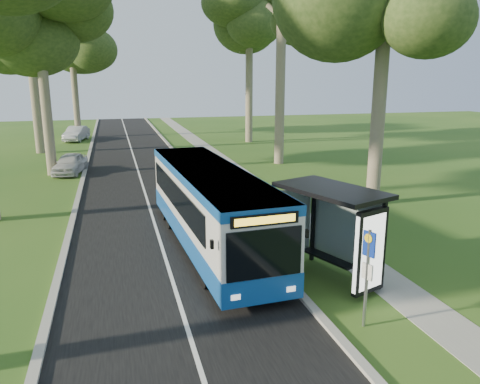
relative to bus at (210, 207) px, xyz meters
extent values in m
plane|color=#2B531A|center=(1.70, -2.13, -1.55)|extent=(120.00, 120.00, 0.00)
cube|color=black|center=(-1.80, 7.87, -1.54)|extent=(7.00, 100.00, 0.02)
cube|color=#9E9B93|center=(1.70, 7.87, -1.49)|extent=(0.25, 100.00, 0.12)
cube|color=#9E9B93|center=(-5.30, 7.87, -1.49)|extent=(0.25, 100.00, 0.12)
cube|color=white|center=(-1.80, 7.87, -1.52)|extent=(0.12, 100.00, 0.00)
cube|color=gray|center=(4.70, 7.87, -1.54)|extent=(1.50, 100.00, 0.02)
cube|color=silver|center=(0.00, 0.01, 0.11)|extent=(2.94, 11.30, 2.66)
cube|color=#104594|center=(0.00, 0.01, -0.85)|extent=(2.97, 11.33, 0.75)
cube|color=#104594|center=(0.00, 0.01, 1.29)|extent=(2.97, 11.33, 0.30)
cube|color=black|center=(0.00, -5.60, 0.23)|extent=(2.10, 0.16, 1.35)
cube|color=yellow|center=(0.00, -5.64, 1.16)|extent=(1.68, 0.11, 0.21)
cube|color=black|center=(0.00, -5.53, -1.08)|extent=(2.24, 0.24, 0.28)
cylinder|color=black|center=(-1.05, -3.44, -1.06)|extent=(0.31, 0.98, 0.97)
cylinder|color=black|center=(1.05, -3.44, -1.06)|extent=(0.31, 0.98, 0.97)
cylinder|color=black|center=(-1.05, 3.28, -1.06)|extent=(0.31, 0.98, 0.97)
cylinder|color=black|center=(1.05, 3.28, -1.06)|extent=(0.31, 0.98, 0.97)
cylinder|color=gray|center=(2.63, -6.81, -0.24)|extent=(0.08, 0.08, 2.61)
cube|color=navy|center=(2.63, -6.81, 0.70)|extent=(0.17, 0.36, 0.65)
cylinder|color=yellow|center=(2.59, -6.81, 0.86)|extent=(0.10, 0.22, 0.23)
cube|color=white|center=(2.63, -6.81, -0.03)|extent=(0.16, 0.31, 0.42)
cube|color=black|center=(3.71, -5.33, -0.12)|extent=(0.15, 0.15, 2.84)
cube|color=black|center=(3.71, -2.42, -0.12)|extent=(0.15, 0.15, 2.84)
cube|color=black|center=(3.01, -3.88, 1.37)|extent=(2.96, 3.90, 0.14)
cube|color=silver|center=(3.81, -3.88, -0.01)|extent=(1.04, 2.73, 2.27)
cube|color=black|center=(3.01, -5.47, -0.12)|extent=(1.18, 0.58, 2.50)
cube|color=white|center=(3.01, -5.55, -0.12)|extent=(0.91, 0.35, 2.22)
cube|color=black|center=(3.35, -3.53, -1.03)|extent=(1.11, 2.07, 0.07)
cylinder|color=black|center=(2.81, 4.14, -1.10)|extent=(0.49, 0.49, 0.89)
cylinder|color=black|center=(2.81, 4.14, -0.64)|extent=(0.53, 0.53, 0.05)
imported|color=silver|center=(-6.17, 15.96, -0.87)|extent=(2.39, 4.22, 1.35)
imported|color=#B6B8BE|center=(-6.83, 33.07, -0.82)|extent=(2.51, 4.61, 1.44)
cylinder|color=#7A6B56|center=(-7.30, 15.87, 3.30)|extent=(0.64, 0.64, 9.68)
ellipsoid|color=#294219|center=(-7.30, 15.87, 8.41)|extent=(5.20, 5.20, 6.64)
cylinder|color=#7A6B56|center=(-9.30, 25.87, 4.64)|extent=(0.71, 0.71, 12.36)
cylinder|color=#7A6B56|center=(-6.80, 35.87, 3.45)|extent=(0.65, 0.65, 9.98)
ellipsoid|color=#294219|center=(-6.80, 35.87, 8.72)|extent=(5.20, 5.20, 6.84)
cylinder|color=#7A6B56|center=(9.20, 3.87, 3.98)|extent=(0.68, 0.68, 11.05)
cylinder|color=#7A6B56|center=(8.50, 15.87, 4.27)|extent=(0.69, 0.69, 11.62)
cylinder|color=#7A6B56|center=(9.70, 27.87, 4.33)|extent=(0.70, 0.70, 11.76)
ellipsoid|color=#294219|center=(9.70, 27.87, 10.55)|extent=(5.20, 5.20, 8.06)
camera|label=1|loc=(-3.34, -16.49, 4.73)|focal=35.00mm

